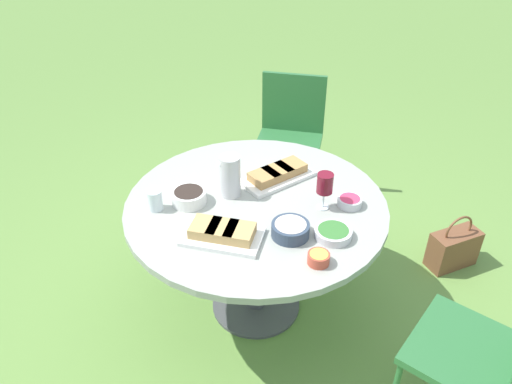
{
  "coord_description": "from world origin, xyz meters",
  "views": [
    {
      "loc": [
        0.79,
        1.81,
        2.12
      ],
      "look_at": [
        0.0,
        0.0,
        0.77
      ],
      "focal_mm": 35.0,
      "sensor_mm": 36.0,
      "label": 1
    }
  ],
  "objects_px": {
    "chair_near_left": "(491,350)",
    "chair_near_right": "(290,130)",
    "water_pitcher": "(230,176)",
    "wine_glass": "(325,184)",
    "handbag": "(453,248)",
    "dining_table": "(256,219)"
  },
  "relations": [
    {
      "from": "chair_near_left",
      "to": "chair_near_right",
      "type": "xyz_separation_m",
      "value": [
        -0.12,
        -1.97,
        0.0
      ]
    },
    {
      "from": "water_pitcher",
      "to": "chair_near_right",
      "type": "bearing_deg",
      "value": -132.33
    },
    {
      "from": "wine_glass",
      "to": "handbag",
      "type": "bearing_deg",
      "value": -179.96
    },
    {
      "from": "handbag",
      "to": "dining_table",
      "type": "bearing_deg",
      "value": -7.64
    },
    {
      "from": "chair_near_right",
      "to": "water_pitcher",
      "type": "bearing_deg",
      "value": 47.67
    },
    {
      "from": "chair_near_right",
      "to": "handbag",
      "type": "height_order",
      "value": "chair_near_right"
    },
    {
      "from": "water_pitcher",
      "to": "handbag",
      "type": "bearing_deg",
      "value": 168.2
    },
    {
      "from": "dining_table",
      "to": "handbag",
      "type": "xyz_separation_m",
      "value": [
        -1.24,
        0.17,
        -0.49
      ]
    },
    {
      "from": "chair_near_right",
      "to": "dining_table",
      "type": "bearing_deg",
      "value": 54.61
    },
    {
      "from": "chair_near_left",
      "to": "wine_glass",
      "type": "relative_size",
      "value": 4.74
    },
    {
      "from": "dining_table",
      "to": "wine_glass",
      "type": "xyz_separation_m",
      "value": [
        -0.28,
        0.17,
        0.23
      ]
    },
    {
      "from": "dining_table",
      "to": "wine_glass",
      "type": "distance_m",
      "value": 0.4
    },
    {
      "from": "chair_near_left",
      "to": "wine_glass",
      "type": "xyz_separation_m",
      "value": [
        0.28,
        -0.86,
        0.32
      ]
    },
    {
      "from": "water_pitcher",
      "to": "handbag",
      "type": "height_order",
      "value": "water_pitcher"
    },
    {
      "from": "chair_near_right",
      "to": "water_pitcher",
      "type": "relative_size",
      "value": 4.14
    },
    {
      "from": "dining_table",
      "to": "chair_near_left",
      "type": "bearing_deg",
      "value": 118.26
    },
    {
      "from": "chair_near_right",
      "to": "wine_glass",
      "type": "bearing_deg",
      "value": 70.45
    },
    {
      "from": "dining_table",
      "to": "chair_near_left",
      "type": "distance_m",
      "value": 1.17
    },
    {
      "from": "handbag",
      "to": "water_pitcher",
      "type": "bearing_deg",
      "value": -11.8
    },
    {
      "from": "water_pitcher",
      "to": "handbag",
      "type": "relative_size",
      "value": 0.59
    },
    {
      "from": "dining_table",
      "to": "handbag",
      "type": "distance_m",
      "value": 1.34
    },
    {
      "from": "chair_near_left",
      "to": "water_pitcher",
      "type": "bearing_deg",
      "value": -60.64
    }
  ]
}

